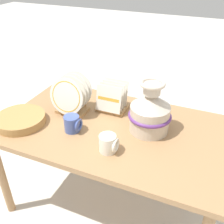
% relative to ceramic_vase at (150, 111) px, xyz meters
% --- Properties ---
extents(ground_plane, '(14.00, 14.00, 0.00)m').
position_rel_ceramic_vase_xyz_m(ground_plane, '(-0.23, -0.06, -0.83)').
color(ground_plane, beige).
extents(display_table, '(1.42, 0.86, 0.69)m').
position_rel_ceramic_vase_xyz_m(display_table, '(-0.23, -0.06, -0.21)').
color(display_table, '#9E754C').
rests_on(display_table, ground_plane).
extents(ceramic_vase, '(0.27, 0.27, 0.33)m').
position_rel_ceramic_vase_xyz_m(ceramic_vase, '(0.00, 0.00, 0.00)').
color(ceramic_vase, beige).
rests_on(ceramic_vase, display_table).
extents(dish_rack_round_plates, '(0.25, 0.18, 0.27)m').
position_rel_ceramic_vase_xyz_m(dish_rack_round_plates, '(-0.55, -0.00, -0.02)').
color(dish_rack_round_plates, tan).
rests_on(dish_rack_round_plates, display_table).
extents(dish_rack_square_plates, '(0.20, 0.17, 0.20)m').
position_rel_ceramic_vase_xyz_m(dish_rack_square_plates, '(-0.31, 0.14, -0.07)').
color(dish_rack_square_plates, tan).
rests_on(dish_rack_square_plates, display_table).
extents(wicker_charger_stack, '(0.32, 0.32, 0.05)m').
position_rel_ceramic_vase_xyz_m(wicker_charger_stack, '(-0.79, -0.25, -0.11)').
color(wicker_charger_stack, '#AD7F47').
rests_on(wicker_charger_stack, display_table).
extents(mug_cobalt_glaze, '(0.11, 0.10, 0.10)m').
position_rel_ceramic_vase_xyz_m(mug_cobalt_glaze, '(-0.43, -0.20, -0.09)').
color(mug_cobalt_glaze, '#42569E').
rests_on(mug_cobalt_glaze, display_table).
extents(mug_cream_glaze, '(0.11, 0.10, 0.10)m').
position_rel_ceramic_vase_xyz_m(mug_cream_glaze, '(-0.15, -0.29, -0.09)').
color(mug_cream_glaze, silver).
rests_on(mug_cream_glaze, display_table).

